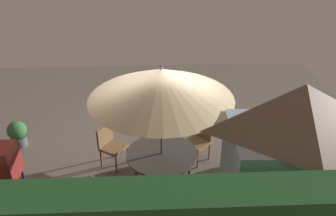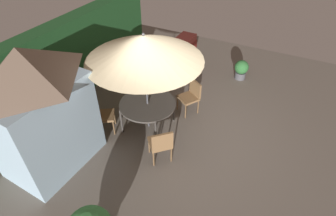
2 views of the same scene
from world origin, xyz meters
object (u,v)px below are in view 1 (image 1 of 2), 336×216
at_px(garden_shed, 289,166).
at_px(patio_umbrella, 161,84).
at_px(chair_far_side, 201,196).
at_px(potted_plant_by_grill, 17,133).
at_px(chair_toward_house, 110,143).
at_px(chair_toward_hedge, 199,138).
at_px(chair_near_shed, 106,195).
at_px(patio_table, 162,155).
at_px(potted_plant_by_shed, 301,139).

relative_size(garden_shed, patio_umbrella, 1.08).
xyz_separation_m(chair_far_side, potted_plant_by_grill, (3.91, -2.42, -0.19)).
distance_m(patio_umbrella, chair_toward_house, 2.09).
distance_m(chair_toward_hedge, chair_toward_house, 1.90).
bearing_deg(garden_shed, chair_near_shed, -8.94).
height_order(chair_near_shed, chair_far_side, same).
height_order(chair_near_shed, potted_plant_by_grill, chair_near_shed).
xyz_separation_m(patio_umbrella, chair_toward_hedge, (-0.83, -0.80, -1.67)).
distance_m(chair_near_shed, chair_toward_hedge, 2.44).
bearing_deg(chair_toward_house, garden_shed, 145.97).
distance_m(patio_umbrella, potted_plant_by_grill, 4.05).
distance_m(patio_table, potted_plant_by_shed, 3.09).
relative_size(chair_far_side, chair_toward_house, 1.00).
distance_m(garden_shed, chair_toward_house, 3.65).
relative_size(patio_umbrella, chair_toward_house, 2.82).
xyz_separation_m(patio_umbrella, potted_plant_by_shed, (-3.01, -0.69, -1.68)).
distance_m(patio_umbrella, chair_toward_hedge, 2.03).
distance_m(garden_shed, potted_plant_by_grill, 5.95).
height_order(chair_far_side, chair_toward_hedge, same).
bearing_deg(chair_far_side, chair_toward_hedge, -96.45).
distance_m(patio_umbrella, chair_far_side, 2.02).
relative_size(potted_plant_by_shed, potted_plant_by_grill, 1.48).
xyz_separation_m(patio_table, potted_plant_by_shed, (-3.01, -0.69, -0.18)).
bearing_deg(chair_near_shed, garden_shed, 171.06).
distance_m(garden_shed, chair_near_shed, 3.01).
xyz_separation_m(chair_toward_hedge, potted_plant_by_shed, (-2.18, 0.11, -0.02)).
xyz_separation_m(potted_plant_by_shed, potted_plant_by_grill, (6.29, -0.78, -0.17)).
height_order(potted_plant_by_shed, potted_plant_by_grill, potted_plant_by_shed).
bearing_deg(chair_toward_house, chair_toward_hedge, -176.66).
xyz_separation_m(chair_near_shed, chair_far_side, (-1.60, 0.10, 0.00)).
height_order(patio_umbrella, chair_toward_house, patio_umbrella).
bearing_deg(patio_table, garden_shed, 145.35).
bearing_deg(potted_plant_by_grill, chair_far_side, 148.21).
xyz_separation_m(patio_table, chair_near_shed, (0.97, 0.85, -0.16)).
height_order(patio_umbrella, chair_toward_hedge, patio_umbrella).
distance_m(patio_umbrella, potted_plant_by_shed, 3.52).
xyz_separation_m(patio_table, chair_far_side, (-0.63, 0.95, -0.16)).
xyz_separation_m(chair_toward_hedge, potted_plant_by_grill, (4.11, -0.67, -0.19)).
xyz_separation_m(patio_table, chair_toward_hedge, (-0.83, -0.80, -0.16)).
bearing_deg(potted_plant_by_grill, chair_toward_house, 160.55).
distance_m(patio_table, chair_far_side, 1.15).
xyz_separation_m(patio_table, patio_umbrella, (-0.00, 0.00, 1.50)).
distance_m(chair_near_shed, chair_toward_house, 1.54).
height_order(patio_umbrella, potted_plant_by_grill, patio_umbrella).
xyz_separation_m(chair_far_side, potted_plant_by_shed, (-2.38, -1.64, -0.02)).
xyz_separation_m(garden_shed, potted_plant_by_shed, (-1.14, -1.99, -0.89)).
distance_m(patio_table, chair_toward_house, 1.28).
distance_m(garden_shed, potted_plant_by_shed, 2.46).
bearing_deg(chair_toward_hedge, chair_toward_house, 3.34).
bearing_deg(chair_near_shed, patio_umbrella, -138.87).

